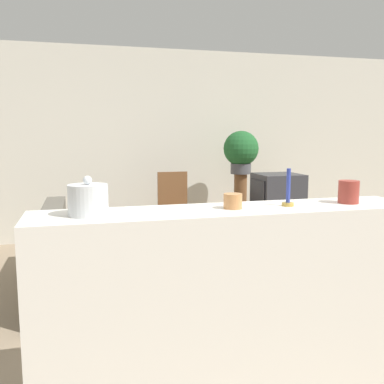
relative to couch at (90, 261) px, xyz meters
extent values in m
plane|color=gray|center=(0.75, -1.38, -0.28)|extent=(14.00, 14.00, 0.00)
cube|color=beige|center=(0.75, 2.05, 1.07)|extent=(9.00, 0.06, 2.70)
cube|color=#605B51|center=(0.04, 0.00, -0.06)|extent=(0.96, 1.83, 0.45)
cube|color=#605B51|center=(-0.34, 0.00, 0.34)|extent=(0.20, 1.83, 0.35)
cube|color=#605B51|center=(0.04, -0.84, 0.01)|extent=(0.96, 0.16, 0.59)
cube|color=#605B51|center=(0.04, 0.84, 0.01)|extent=(0.96, 0.16, 0.59)
cube|color=brown|center=(2.26, 0.59, -0.06)|extent=(0.72, 0.54, 0.44)
cube|color=#333338|center=(2.26, 0.59, 0.45)|extent=(0.52, 0.51, 0.58)
cube|color=black|center=(1.99, 0.59, 0.45)|extent=(0.02, 0.42, 0.45)
cube|color=brown|center=(1.11, 1.15, 0.17)|extent=(0.44, 0.44, 0.04)
cube|color=brown|center=(1.11, 1.35, 0.46)|extent=(0.40, 0.04, 0.54)
cylinder|color=brown|center=(0.92, 0.96, -0.07)|extent=(0.04, 0.04, 0.43)
cylinder|color=brown|center=(1.30, 0.96, -0.07)|extent=(0.04, 0.04, 0.43)
cylinder|color=brown|center=(0.92, 1.34, -0.07)|extent=(0.04, 0.04, 0.43)
cylinder|color=brown|center=(1.30, 1.34, -0.07)|extent=(0.04, 0.04, 0.43)
cylinder|color=brown|center=(2.10, 1.44, 0.19)|extent=(0.18, 0.18, 0.95)
cylinder|color=#4C4C51|center=(2.10, 1.44, 0.74)|extent=(0.28, 0.28, 0.14)
sphere|color=#23602D|center=(2.10, 1.44, 1.02)|extent=(0.49, 0.49, 0.49)
cube|color=white|center=(0.75, -1.90, 0.26)|extent=(2.22, 0.44, 1.09)
cylinder|color=silver|center=(-0.03, -1.90, 0.89)|extent=(0.20, 0.20, 0.16)
sphere|color=silver|center=(-0.03, -1.90, 0.99)|extent=(0.04, 0.04, 0.04)
cylinder|color=#C6844C|center=(0.76, -1.90, 0.85)|extent=(0.11, 0.11, 0.08)
cylinder|color=#B7933D|center=(1.10, -1.90, 0.82)|extent=(0.07, 0.07, 0.02)
cylinder|color=#2D3D9E|center=(1.10, -1.90, 0.93)|extent=(0.02, 0.02, 0.20)
cylinder|color=#99382D|center=(1.50, -1.90, 0.88)|extent=(0.12, 0.12, 0.14)
camera|label=1|loc=(-0.06, -4.13, 1.23)|focal=40.00mm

